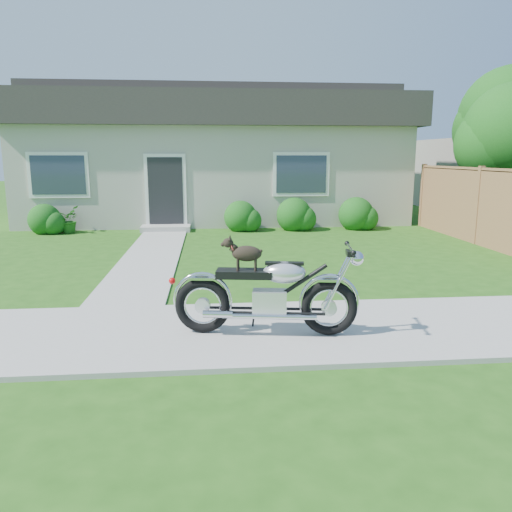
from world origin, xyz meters
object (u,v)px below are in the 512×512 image
Objects in this scene: potted_plant_right at (237,216)px; motorcycle_with_dog at (269,293)px; house at (215,155)px; potted_plant_left at (68,220)px; fence at (479,206)px.

potted_plant_right is 0.38× the size of motorcycle_with_dog.
house is 5.73m from potted_plant_left.
potted_plant_left is 4.77m from potted_plant_right.
potted_plant_right is (4.77, 0.00, 0.04)m from potted_plant_left.
house is 5.69× the size of motorcycle_with_dog.
house is at bearing 39.26° from potted_plant_left.
fence is 10.90m from potted_plant_left.
fence reaches higher than motorcycle_with_dog.
house is 8.96m from fence.
potted_plant_left is at bearing 165.09° from fence.
potted_plant_right reaches higher than potted_plant_left.
fence is at bearing -44.74° from house.
potted_plant_right is (0.56, -3.44, -1.74)m from house.
fence is 8.78× the size of potted_plant_left.
motorcycle_with_dog is at bearing -61.97° from potted_plant_left.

